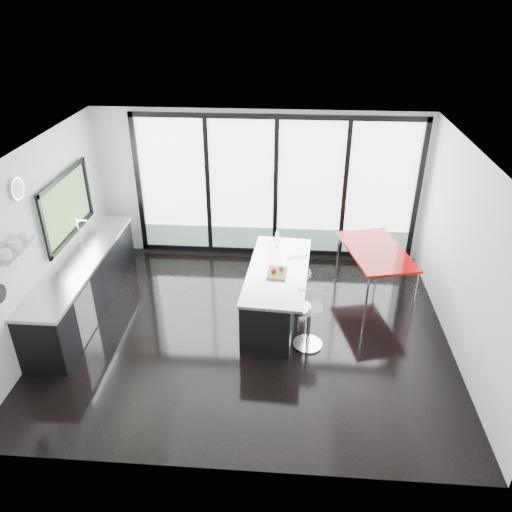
# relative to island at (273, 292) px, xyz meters

# --- Properties ---
(floor) EXTENTS (6.00, 5.00, 0.00)m
(floor) POSITION_rel_island_xyz_m (-0.36, -0.43, -0.44)
(floor) COLOR black
(floor) RESTS_ON ground
(ceiling) EXTENTS (6.00, 5.00, 0.00)m
(ceiling) POSITION_rel_island_xyz_m (-0.36, -0.43, 2.36)
(ceiling) COLOR white
(ceiling) RESTS_ON wall_back
(wall_back) EXTENTS (6.00, 0.09, 2.80)m
(wall_back) POSITION_rel_island_xyz_m (-0.09, 2.04, 0.83)
(wall_back) COLOR silver
(wall_back) RESTS_ON ground
(wall_front) EXTENTS (6.00, 0.00, 2.80)m
(wall_front) POSITION_rel_island_xyz_m (-0.36, -2.93, 0.96)
(wall_front) COLOR silver
(wall_front) RESTS_ON ground
(wall_left) EXTENTS (0.26, 5.00, 2.80)m
(wall_left) POSITION_rel_island_xyz_m (-3.33, -0.16, 1.12)
(wall_left) COLOR silver
(wall_left) RESTS_ON ground
(wall_right) EXTENTS (0.00, 5.00, 2.80)m
(wall_right) POSITION_rel_island_xyz_m (2.64, -0.43, 0.96)
(wall_right) COLOR silver
(wall_right) RESTS_ON ground
(counter_cabinets) EXTENTS (0.69, 3.24, 1.36)m
(counter_cabinets) POSITION_rel_island_xyz_m (-3.03, -0.03, 0.02)
(counter_cabinets) COLOR black
(counter_cabinets) RESTS_ON floor
(island) EXTENTS (1.04, 2.19, 1.13)m
(island) POSITION_rel_island_xyz_m (0.00, 0.00, 0.00)
(island) COLOR black
(island) RESTS_ON floor
(bar_stool_near) EXTENTS (0.46, 0.46, 0.69)m
(bar_stool_near) POSITION_rel_island_xyz_m (0.55, -0.71, -0.10)
(bar_stool_near) COLOR silver
(bar_stool_near) RESTS_ON floor
(bar_stool_far) EXTENTS (0.54, 0.54, 0.69)m
(bar_stool_far) POSITION_rel_island_xyz_m (0.41, 0.24, -0.10)
(bar_stool_far) COLOR silver
(bar_stool_far) RESTS_ON floor
(red_table) EXTENTS (1.23, 1.72, 0.83)m
(red_table) POSITION_rel_island_xyz_m (1.66, 0.79, -0.03)
(red_table) COLOR #910705
(red_table) RESTS_ON floor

